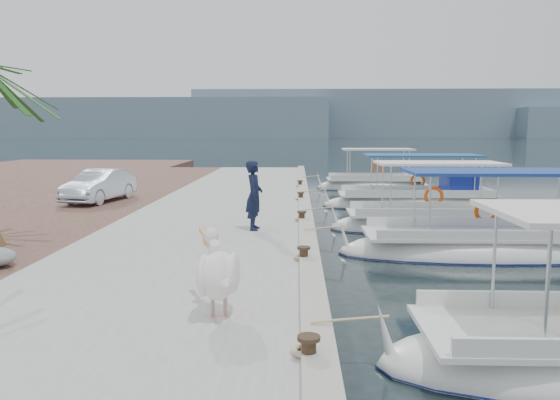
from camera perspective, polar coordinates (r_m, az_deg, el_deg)
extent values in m
plane|color=black|center=(15.14, 3.66, -5.12)|extent=(400.00, 400.00, 0.00)
cube|color=#9B9B96|center=(20.15, -5.35, -1.27)|extent=(6.00, 40.00, 0.50)
cube|color=#A29E90|center=(19.96, 2.58, -0.43)|extent=(0.44, 40.00, 0.12)
cube|color=#4F312A|center=(21.36, -18.79, -1.14)|extent=(4.00, 40.00, 0.50)
cube|color=slate|center=(213.27, -14.55, 8.19)|extent=(140.00, 40.00, 14.00)
cube|color=slate|center=(228.46, 12.15, 8.69)|extent=(160.00, 40.00, 18.00)
cylinder|color=silver|center=(7.26, 26.12, -8.81)|extent=(0.05, 0.05, 1.60)
ellipsoid|color=silver|center=(15.38, 20.85, -5.21)|extent=(7.82, 2.32, 1.30)
ellipsoid|color=navy|center=(15.38, 20.85, -5.28)|extent=(7.86, 2.37, 0.22)
cube|color=silver|center=(15.28, 20.94, -3.38)|extent=(6.41, 2.00, 0.08)
cube|color=navy|center=(15.14, 21.93, 2.74)|extent=(4.69, 2.14, 0.08)
cylinder|color=silver|center=(13.83, 15.37, -0.88)|extent=(0.05, 0.05, 1.60)
torus|color=#EB4F0C|center=(16.33, 20.75, -1.10)|extent=(0.68, 0.12, 0.68)
ellipsoid|color=silver|center=(18.54, 15.49, -2.89)|extent=(6.59, 2.07, 1.30)
ellipsoid|color=navy|center=(18.55, 15.49, -2.95)|extent=(6.62, 2.11, 0.22)
cube|color=silver|center=(18.46, 15.55, -1.36)|extent=(5.40, 1.78, 0.08)
cube|color=white|center=(18.33, 16.23, 3.71)|extent=(3.95, 1.90, 0.08)
cylinder|color=silver|center=(17.31, 11.47, 0.86)|extent=(0.05, 0.05, 1.60)
torus|color=#EB4F0C|center=(19.42, 15.77, 0.39)|extent=(0.68, 0.12, 0.68)
ellipsoid|color=silver|center=(23.79, 13.97, -0.61)|extent=(7.85, 2.33, 1.30)
ellipsoid|color=navy|center=(23.80, 13.97, -0.66)|extent=(7.89, 2.38, 0.22)
cube|color=silver|center=(23.73, 14.01, 0.59)|extent=(6.44, 2.01, 0.08)
cube|color=#1B5087|center=(23.64, 14.60, 4.53)|extent=(4.71, 2.15, 0.08)
cylinder|color=silver|center=(22.48, 10.13, 2.37)|extent=(0.05, 0.05, 1.60)
torus|color=#EB4F0C|center=(24.83, 14.18, 1.92)|extent=(0.68, 0.12, 0.68)
cube|color=navy|center=(24.11, 18.15, 1.86)|extent=(1.20, 1.63, 1.00)
ellipsoid|color=silver|center=(30.43, 9.78, 1.22)|extent=(6.27, 2.09, 1.30)
ellipsoid|color=navy|center=(30.43, 9.78, 1.18)|extent=(6.30, 2.13, 0.22)
cube|color=silver|center=(30.38, 9.81, 2.15)|extent=(5.14, 1.79, 0.08)
cube|color=silver|center=(30.30, 10.17, 5.24)|extent=(3.76, 1.92, 0.08)
cylinder|color=silver|center=(29.38, 7.32, 3.59)|extent=(0.05, 0.05, 1.60)
torus|color=#EB4F0C|center=(31.36, 10.12, 3.13)|extent=(0.68, 0.12, 0.68)
cylinder|color=black|center=(6.80, 3.01, -15.38)|extent=(0.18, 0.18, 0.30)
cylinder|color=black|center=(6.74, 3.02, -14.20)|extent=(0.28, 0.28, 0.05)
cylinder|color=black|center=(11.57, 2.50, -5.74)|extent=(0.18, 0.18, 0.30)
cylinder|color=black|center=(11.54, 2.50, -5.01)|extent=(0.28, 0.28, 0.05)
cylinder|color=black|center=(16.48, 2.29, -1.78)|extent=(0.18, 0.18, 0.30)
cylinder|color=black|center=(16.46, 2.29, -1.26)|extent=(0.28, 0.28, 0.05)
cylinder|color=black|center=(21.43, 2.18, 0.36)|extent=(0.18, 0.18, 0.30)
cylinder|color=black|center=(21.41, 2.18, 0.76)|extent=(0.28, 0.28, 0.05)
cylinder|color=black|center=(26.40, 2.11, 1.69)|extent=(0.18, 0.18, 0.30)
cylinder|color=black|center=(26.38, 2.11, 2.02)|extent=(0.28, 0.28, 0.05)
cylinder|color=tan|center=(8.33, -7.06, -10.74)|extent=(0.06, 0.06, 0.39)
cylinder|color=tan|center=(8.38, -5.75, -10.63)|extent=(0.06, 0.06, 0.39)
ellipsoid|color=white|center=(8.23, -6.45, -7.84)|extent=(0.85, 1.05, 0.72)
cylinder|color=white|center=(8.47, -7.00, -5.29)|extent=(0.26, 0.36, 0.38)
sphere|color=white|center=(8.53, -7.19, -3.68)|extent=(0.24, 0.24, 0.24)
cone|color=#EAA566|center=(8.90, -7.69, -3.95)|extent=(0.37, 0.69, 0.28)
imported|color=black|center=(15.10, -2.71, 0.49)|extent=(0.48, 0.71, 1.93)
imported|color=silver|center=(22.18, -18.34, 1.44)|extent=(1.94, 3.91, 1.23)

